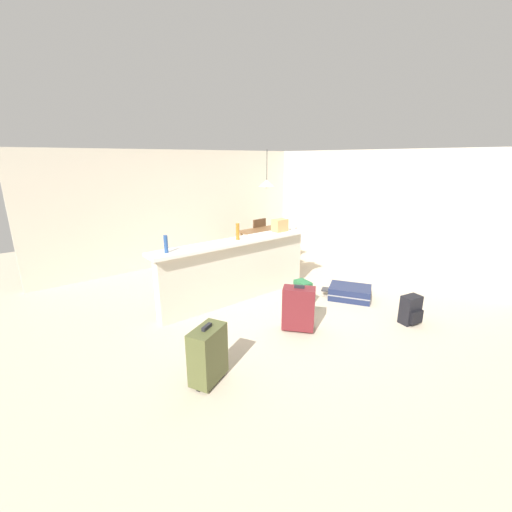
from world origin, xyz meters
TOP-DOWN VIEW (x-y plane):
  - ground_plane at (0.00, 0.00)m, footprint 13.00×13.00m
  - wall_back at (0.00, 3.05)m, footprint 6.60×0.10m
  - wall_right at (3.05, 0.30)m, footprint 0.10×6.00m
  - partition_half_wall at (-0.48, 0.40)m, footprint 2.80×0.20m
  - bar_countertop at (-0.48, 0.40)m, footprint 2.96×0.40m
  - bottle_blue at (-1.69, 0.39)m, footprint 0.06×0.06m
  - bottle_amber at (-0.46, 0.39)m, footprint 0.06×0.06m
  - bottle_clear at (0.77, 0.37)m, footprint 0.06×0.06m
  - grocery_bag at (0.50, 0.44)m, footprint 0.26×0.18m
  - dining_table at (1.37, 1.78)m, footprint 1.10×0.80m
  - dining_chair_near_partition at (1.37, 1.26)m, footprint 0.42×0.42m
  - dining_chair_far_side at (1.46, 2.28)m, footprint 0.44×0.44m
  - pendant_lamp at (1.29, 1.72)m, footprint 0.34×0.34m
  - suitcase_flat_navy at (1.06, -0.76)m, footprint 0.78×0.88m
  - suitcase_upright_olive at (-1.99, -1.16)m, footprint 0.50×0.41m
  - backpack_black at (1.00, -1.86)m, footprint 0.31×0.29m
  - backpack_green at (0.21, -0.44)m, footprint 0.28×0.31m
  - suitcase_upright_maroon at (-0.42, -0.97)m, footprint 0.47×0.49m

SIDE VIEW (x-z plane):
  - ground_plane at x=0.00m, z-range -0.05..0.00m
  - suitcase_flat_navy at x=1.06m, z-range 0.00..0.22m
  - backpack_black at x=1.00m, z-range -0.01..0.41m
  - backpack_green at x=0.21m, z-range -0.01..0.41m
  - suitcase_upright_olive at x=-1.99m, z-range 0.00..0.67m
  - suitcase_upright_maroon at x=-0.42m, z-range 0.00..0.67m
  - partition_half_wall at x=-0.48m, z-range 0.00..1.01m
  - dining_chair_near_partition at x=1.37m, z-range 0.05..0.98m
  - dining_chair_far_side at x=1.46m, z-range 0.05..0.98m
  - dining_table at x=1.37m, z-range 0.28..1.02m
  - bar_countertop at x=-0.48m, z-range 1.01..1.06m
  - grocery_bag at x=0.50m, z-range 1.06..1.28m
  - bottle_clear at x=0.77m, z-range 1.06..1.30m
  - bottle_blue at x=-1.69m, z-range 1.06..1.31m
  - bottle_amber at x=-0.46m, z-range 1.06..1.33m
  - wall_back at x=0.00m, z-range 0.00..2.50m
  - wall_right at x=3.05m, z-range 0.00..2.50m
  - pendant_lamp at x=1.29m, z-range 1.40..2.21m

